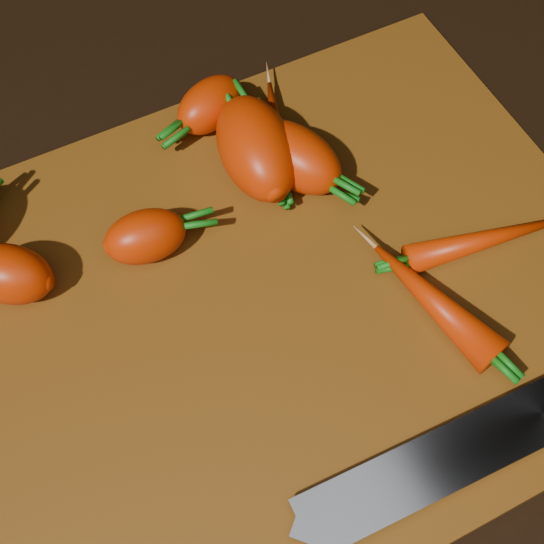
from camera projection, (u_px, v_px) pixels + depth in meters
name	position (u px, v px, depth m)	size (l,w,h in m)	color
ground	(278.00, 306.00, 0.56)	(2.00, 2.00, 0.01)	black
cutting_board	(278.00, 299.00, 0.55)	(0.50, 0.40, 0.01)	brown
carrot_1	(9.00, 274.00, 0.53)	(0.06, 0.04, 0.04)	#C12700
carrot_2	(295.00, 157.00, 0.58)	(0.08, 0.05, 0.05)	#C12700
carrot_3	(256.00, 148.00, 0.58)	(0.10, 0.06, 0.06)	#C12700
carrot_4	(210.00, 105.00, 0.61)	(0.06, 0.04, 0.04)	#C12700
carrot_5	(145.00, 236.00, 0.55)	(0.06, 0.04, 0.04)	#C12700
carrot_6	(276.00, 132.00, 0.61)	(0.11, 0.02, 0.02)	#C12700
carrot_7	(489.00, 239.00, 0.56)	(0.13, 0.02, 0.02)	#C12700
carrot_8	(433.00, 301.00, 0.53)	(0.11, 0.03, 0.03)	#C12700
knife	(485.00, 440.00, 0.48)	(0.36, 0.05, 0.02)	gray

